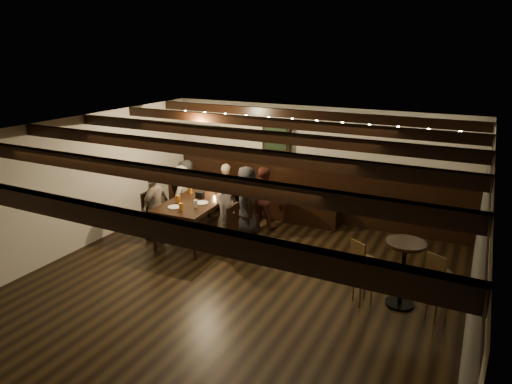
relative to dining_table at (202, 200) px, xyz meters
The scene contains 27 objects.
room 1.45m from the dining_table, 25.09° to the left, with size 7.00×7.00×7.00m.
dining_table is the anchor object (origin of this frame).
chair_left_near 0.96m from the dining_table, 151.54° to the left, with size 0.44×0.44×0.91m.
chair_left_far 0.96m from the dining_table, 144.41° to the right, with size 0.45×0.45×0.94m.
chair_right_near 0.97m from the dining_table, 35.65° to the left, with size 0.41×0.41×0.86m.
chair_right_far 0.96m from the dining_table, 28.46° to the right, with size 0.44×0.44×0.90m.
person_bench_left 1.28m from the dining_table, 138.58° to the left, with size 0.60×0.39×1.24m, color #252628.
person_bench_centre 1.06m from the dining_table, 93.58° to the left, with size 0.44×0.29×1.21m, color gray.
person_bench_right 1.28m from the dining_table, 48.58° to the left, with size 0.62×0.48×1.27m, color #52241C.
person_left_near 0.88m from the dining_table, 152.61° to the left, with size 0.79×0.46×1.23m, color gray.
person_left_far 0.88m from the dining_table, 145.46° to the right, with size 0.77×0.32×1.32m, color gray.
person_right_near 0.88m from the dining_table, 34.54° to the left, with size 0.67×0.44×1.38m, color black.
person_right_far 0.88m from the dining_table, 27.39° to the right, with size 0.50×0.33×1.37m, color gray.
pint_a 0.77m from the dining_table, 115.38° to the left, with size 0.07×0.07×0.14m, color #BF7219.
pint_b 0.71m from the dining_table, 72.54° to the left, with size 0.07×0.07×0.14m, color #BF7219.
pint_c 0.34m from the dining_table, 165.14° to the left, with size 0.07×0.07×0.14m, color #BF7219.
pint_d 0.39m from the dining_table, 37.27° to the left, with size 0.07×0.07×0.14m, color silver.
pint_e 0.52m from the dining_table, 112.48° to the right, with size 0.07×0.07×0.14m, color #BF7219.
pint_f 0.60m from the dining_table, 66.44° to the right, with size 0.07×0.07×0.14m, color silver.
pint_g 0.81m from the dining_table, 82.85° to the right, with size 0.07×0.07×0.14m, color #BF7219.
plate_near 0.72m from the dining_table, 98.52° to the right, with size 0.24×0.24×0.01m, color white.
plate_far 0.36m from the dining_table, 55.46° to the right, with size 0.24×0.24×0.01m, color white.
condiment_caddy 0.13m from the dining_table, 86.42° to the right, with size 0.15×0.10×0.12m, color black.
candle 0.34m from the dining_table, 71.78° to the left, with size 0.05×0.05×0.05m, color beige.
high_top_table 4.00m from the dining_table, 11.98° to the right, with size 0.55×0.55×0.98m.
bar_stool_left 3.58m from the dining_table, 16.89° to the right, with size 0.36×0.37×1.00m.
bar_stool_right 4.53m from the dining_table, 12.60° to the right, with size 0.35×0.36×1.00m.
Camera 1 is at (3.11, -5.29, 3.56)m, focal length 32.00 mm.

